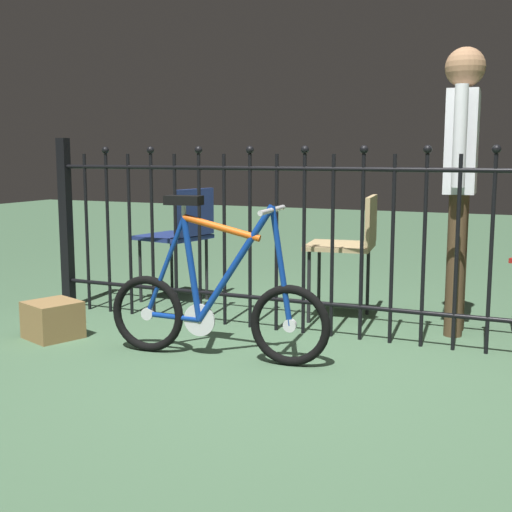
% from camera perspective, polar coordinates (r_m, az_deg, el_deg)
% --- Properties ---
extents(ground_plane, '(20.00, 20.00, 0.00)m').
position_cam_1_polar(ground_plane, '(3.57, 0.95, -9.41)').
color(ground_plane, '#436547').
extents(iron_fence, '(3.82, 0.07, 1.21)m').
position_cam_1_polar(iron_fence, '(4.13, 4.05, 1.68)').
color(iron_fence, black).
rests_on(iron_fence, ground).
extents(bicycle, '(1.26, 0.40, 0.88)m').
position_cam_1_polar(bicycle, '(3.67, -3.41, -4.11)').
color(bicycle, black).
rests_on(bicycle, ground).
extents(chair_navy, '(0.51, 0.51, 0.85)m').
position_cam_1_polar(chair_navy, '(5.05, -6.31, 2.10)').
color(chair_navy, black).
rests_on(chair_navy, ground).
extents(chair_tan, '(0.48, 0.48, 0.83)m').
position_cam_1_polar(chair_tan, '(4.53, 8.00, 1.28)').
color(chair_tan, black).
rests_on(chair_tan, ground).
extents(person_visitor, '(0.23, 0.48, 1.72)m').
position_cam_1_polar(person_visitor, '(4.29, 16.84, 7.38)').
color(person_visitor, '#4C3823').
rests_on(person_visitor, ground).
extents(display_crate, '(0.37, 0.37, 0.22)m').
position_cam_1_polar(display_crate, '(4.29, -16.70, -5.15)').
color(display_crate, olive).
rests_on(display_crate, ground).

